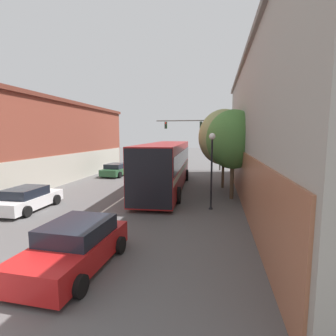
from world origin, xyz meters
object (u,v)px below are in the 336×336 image
hatchback_foreground (75,247)px  street_tree_far (224,137)px  traffic_signal_gantry (201,132)px  street_lamp (212,162)px  parked_car_left_near (142,160)px  bus (166,164)px  street_tree_near (233,140)px  parked_car_left_mid (117,170)px  parked_car_left_far (28,199)px

hatchback_foreground → street_tree_far: street_tree_far is taller
traffic_signal_gantry → street_lamp: (1.62, -16.54, -1.79)m
parked_car_left_near → traffic_signal_gantry: traffic_signal_gantry is taller
bus → street_tree_near: bearing=-117.1°
hatchback_foreground → traffic_signal_gantry: (2.35, 23.80, 3.72)m
parked_car_left_mid → traffic_signal_gantry: 10.74m
parked_car_left_near → street_tree_far: 17.96m
hatchback_foreground → parked_car_left_near: bearing=14.3°
bus → street_tree_far: size_ratio=2.16×
parked_car_left_near → parked_car_left_far: size_ratio=0.97×
bus → street_tree_near: 5.47m
parked_car_left_mid → street_tree_far: street_tree_far is taller
parked_car_left_mid → bus: bearing=-127.9°
hatchback_foreground → street_lamp: street_lamp is taller
traffic_signal_gantry → street_tree_near: 14.19m
parked_car_left_far → street_lamp: bearing=-79.0°
parked_car_left_far → street_lamp: (9.84, 1.95, 2.00)m
bus → parked_car_left_mid: size_ratio=3.08×
bus → parked_car_left_mid: bus is taller
parked_car_left_near → street_tree_far: size_ratio=0.65×
parked_car_left_mid → street_lamp: (9.58, -10.40, 1.99)m
parked_car_left_near → bus: bearing=-158.9°
parked_car_left_far → bus: bearing=-43.8°
street_tree_near → bus: bearing=155.8°
parked_car_left_near → parked_car_left_mid: size_ratio=0.92×
traffic_signal_gantry → street_tree_near: (2.87, -13.89, -0.60)m
traffic_signal_gantry → street_tree_near: traffic_signal_gantry is taller
traffic_signal_gantry → street_tree_far: size_ratio=1.27×
traffic_signal_gantry → parked_car_left_near: bearing=155.2°
traffic_signal_gantry → street_tree_near: size_ratio=1.35×
traffic_signal_gantry → street_lamp: traffic_signal_gantry is taller
bus → traffic_signal_gantry: size_ratio=1.70×
parked_car_left_mid → parked_car_left_far: size_ratio=1.05×
parked_car_left_mid → street_lamp: 14.28m
parked_car_left_far → street_tree_far: size_ratio=0.67×
street_tree_near → street_tree_far: (-0.48, 3.52, 0.11)m
parked_car_left_mid → parked_car_left_far: bearing=-176.6°
parked_car_left_near → parked_car_left_far: (-0.03, -22.27, -0.03)m
bus → parked_car_left_near: bus is taller
hatchback_foreground → street_tree_far: (4.74, 13.43, 3.23)m
hatchback_foreground → street_tree_near: (5.23, 9.91, 3.12)m
street_lamp → street_tree_far: street_tree_far is taller
street_lamp → street_tree_far: bearing=82.9°
parked_car_left_near → street_tree_near: street_tree_near is taller
parked_car_left_far → street_tree_far: street_tree_far is taller
traffic_signal_gantry → street_tree_near: bearing=-78.3°
hatchback_foreground → street_tree_near: size_ratio=0.74×
hatchback_foreground → street_tree_far: 14.61m
bus → parked_car_left_near: bearing=19.4°
parked_car_left_mid → street_tree_far: (10.35, -4.22, 3.29)m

